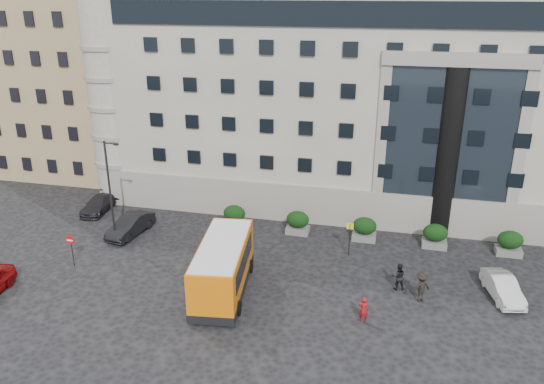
{
  "coord_description": "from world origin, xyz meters",
  "views": [
    {
      "loc": [
        8.0,
        -29.6,
        18.15
      ],
      "look_at": [
        0.14,
        3.5,
        5.0
      ],
      "focal_mm": 35.0,
      "sensor_mm": 36.0,
      "label": 1
    }
  ],
  "objects": [
    {
      "name": "ground",
      "position": [
        0.0,
        0.0,
        0.0
      ],
      "size": [
        120.0,
        120.0,
        0.0
      ],
      "primitive_type": "plane",
      "color": "black",
      "rests_on": "ground"
    },
    {
      "name": "civic_building",
      "position": [
        6.0,
        22.0,
        9.0
      ],
      "size": [
        44.0,
        24.0,
        18.0
      ],
      "primitive_type": "cube",
      "color": "gray",
      "rests_on": "ground"
    },
    {
      "name": "entrance_column",
      "position": [
        12.0,
        10.3,
        6.5
      ],
      "size": [
        1.8,
        1.8,
        13.0
      ],
      "primitive_type": "cylinder",
      "color": "black",
      "rests_on": "ground"
    },
    {
      "name": "apartment_near",
      "position": [
        -24.0,
        20.0,
        10.0
      ],
      "size": [
        14.0,
        14.0,
        20.0
      ],
      "primitive_type": "cube",
      "color": "#988258",
      "rests_on": "ground"
    },
    {
      "name": "apartment_far",
      "position": [
        -27.0,
        38.0,
        11.0
      ],
      "size": [
        13.0,
        13.0,
        22.0
      ],
      "primitive_type": "cube",
      "color": "#85684E",
      "rests_on": "ground"
    },
    {
      "name": "hedge_a",
      "position": [
        -4.0,
        7.8,
        0.93
      ],
      "size": [
        1.8,
        1.26,
        1.84
      ],
      "color": "#595956",
      "rests_on": "ground"
    },
    {
      "name": "hedge_b",
      "position": [
        1.2,
        7.8,
        0.93
      ],
      "size": [
        1.8,
        1.26,
        1.84
      ],
      "color": "#595956",
      "rests_on": "ground"
    },
    {
      "name": "hedge_c",
      "position": [
        6.4,
        7.8,
        0.93
      ],
      "size": [
        1.8,
        1.26,
        1.84
      ],
      "color": "#595956",
      "rests_on": "ground"
    },
    {
      "name": "hedge_d",
      "position": [
        11.6,
        7.8,
        0.93
      ],
      "size": [
        1.8,
        1.26,
        1.84
      ],
      "color": "#595956",
      "rests_on": "ground"
    },
    {
      "name": "hedge_e",
      "position": [
        16.8,
        7.8,
        0.93
      ],
      "size": [
        1.8,
        1.26,
        1.84
      ],
      "color": "#595956",
      "rests_on": "ground"
    },
    {
      "name": "street_lamp",
      "position": [
        -11.94,
        3.0,
        4.37
      ],
      "size": [
        1.16,
        0.18,
        8.0
      ],
      "color": "#262628",
      "rests_on": "ground"
    },
    {
      "name": "bus_stop_sign",
      "position": [
        5.5,
        5.0,
        1.73
      ],
      "size": [
        0.5,
        0.08,
        2.52
      ],
      "color": "#262628",
      "rests_on": "ground"
    },
    {
      "name": "no_entry_sign",
      "position": [
        -13.0,
        -1.04,
        1.65
      ],
      "size": [
        0.64,
        0.16,
        2.32
      ],
      "color": "#262628",
      "rests_on": "ground"
    },
    {
      "name": "minibus",
      "position": [
        -1.8,
        -1.73,
        1.84
      ],
      "size": [
        3.78,
        8.29,
        3.34
      ],
      "rotation": [
        0.0,
        0.0,
        0.13
      ],
      "color": "orange",
      "rests_on": "ground"
    },
    {
      "name": "red_truck",
      "position": [
        -11.94,
        17.54,
        1.28
      ],
      "size": [
        2.84,
        4.92,
        2.5
      ],
      "rotation": [
        0.0,
        0.0,
        -0.18
      ],
      "color": "maroon",
      "rests_on": "ground"
    },
    {
      "name": "parked_car_b",
      "position": [
        -11.5,
        4.53,
        0.77
      ],
      "size": [
        2.28,
        4.84,
        1.53
      ],
      "primitive_type": "imported",
      "rotation": [
        0.0,
        0.0,
        -0.14
      ],
      "color": "black",
      "rests_on": "ground"
    },
    {
      "name": "parked_car_c",
      "position": [
        -16.4,
        8.1,
        0.65
      ],
      "size": [
        2.19,
        4.62,
        1.3
      ],
      "primitive_type": "imported",
      "rotation": [
        0.0,
        0.0,
        0.08
      ],
      "color": "black",
      "rests_on": "ground"
    },
    {
      "name": "parked_car_d",
      "position": [
        -16.35,
        12.23,
        0.76
      ],
      "size": [
        3.27,
        5.75,
        1.51
      ],
      "primitive_type": "imported",
      "rotation": [
        0.0,
        0.0,
        0.14
      ],
      "color": "black",
      "rests_on": "ground"
    },
    {
      "name": "white_taxi",
      "position": [
        15.39,
        1.58,
        0.69
      ],
      "size": [
        2.34,
        4.38,
        1.37
      ],
      "primitive_type": "imported",
      "rotation": [
        0.0,
        0.0,
        0.22
      ],
      "color": "silver",
      "rests_on": "ground"
    },
    {
      "name": "pedestrian_a",
      "position": [
        7.12,
        -3.07,
        0.81
      ],
      "size": [
        0.63,
        0.45,
        1.62
      ],
      "primitive_type": "imported",
      "rotation": [
        0.0,
        0.0,
        3.03
      ],
      "color": "maroon",
      "rests_on": "ground"
    },
    {
      "name": "pedestrian_b",
      "position": [
        9.02,
        1.07,
        0.91
      ],
      "size": [
        0.99,
        0.83,
        1.82
      ],
      "primitive_type": "imported",
      "rotation": [
        0.0,
        0.0,
        3.32
      ],
      "color": "black",
      "rests_on": "ground"
    },
    {
      "name": "pedestrian_c",
      "position": [
        10.4,
        -0.01,
        0.98
      ],
      "size": [
        1.45,
        1.29,
        1.95
      ],
      "primitive_type": "imported",
      "rotation": [
        0.0,
        0.0,
        3.71
      ],
      "color": "black",
      "rests_on": "ground"
    }
  ]
}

